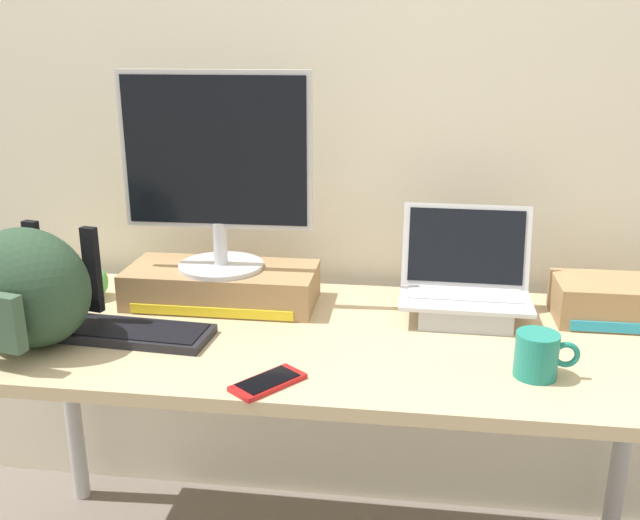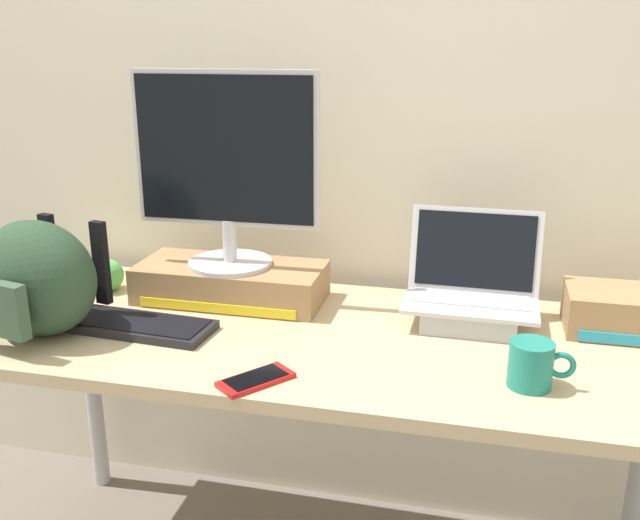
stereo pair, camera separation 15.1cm
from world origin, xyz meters
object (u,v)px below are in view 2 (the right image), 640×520
(messenger_backpack, at_px, (36,279))
(cell_phone, at_px, (256,379))
(open_laptop, at_px, (471,301))
(external_keyboard, at_px, (120,323))
(toner_box_cyan, at_px, (637,313))
(toner_box_yellow, at_px, (231,282))
(desktop_monitor, at_px, (226,167))
(plush_toy, at_px, (108,275))
(coffee_mug, at_px, (532,364))

(messenger_backpack, height_order, cell_phone, messenger_backpack)
(open_laptop, distance_m, external_keyboard, 0.85)
(messenger_backpack, xyz_separation_m, toner_box_cyan, (1.35, 0.33, -0.09))
(toner_box_yellow, distance_m, open_laptop, 0.62)
(desktop_monitor, xyz_separation_m, external_keyboard, (-0.19, -0.24, -0.34))
(toner_box_yellow, height_order, plush_toy, toner_box_yellow)
(messenger_backpack, distance_m, cell_phone, 0.59)
(toner_box_yellow, height_order, desktop_monitor, desktop_monitor)
(external_keyboard, relative_size, cell_phone, 2.88)
(cell_phone, bearing_deg, toner_box_cyan, 68.01)
(external_keyboard, xyz_separation_m, cell_phone, (0.41, -0.19, -0.01))
(toner_box_yellow, bearing_deg, external_keyboard, -129.03)
(external_keyboard, relative_size, messenger_backpack, 1.37)
(desktop_monitor, height_order, coffee_mug, desktop_monitor)
(desktop_monitor, xyz_separation_m, open_laptop, (0.62, -0.01, -0.30))
(coffee_mug, distance_m, plush_toy, 1.14)
(toner_box_cyan, bearing_deg, toner_box_yellow, -179.13)
(open_laptop, bearing_deg, external_keyboard, -163.19)
(toner_box_yellow, distance_m, plush_toy, 0.35)
(open_laptop, height_order, plush_toy, open_laptop)
(coffee_mug, distance_m, toner_box_cyan, 0.42)
(open_laptop, bearing_deg, cell_phone, -133.16)
(cell_phone, height_order, toner_box_cyan, toner_box_cyan)
(toner_box_yellow, relative_size, plush_toy, 5.56)
(external_keyboard, distance_m, cell_phone, 0.45)
(toner_box_yellow, relative_size, toner_box_cyan, 1.53)
(toner_box_yellow, xyz_separation_m, open_laptop, (0.62, -0.01, 0.01))
(external_keyboard, distance_m, toner_box_cyan, 1.22)
(toner_box_cyan, bearing_deg, external_keyboard, -167.94)
(open_laptop, height_order, cell_phone, open_laptop)
(plush_toy, bearing_deg, external_keyboard, -55.00)
(toner_box_cyan, bearing_deg, desktop_monitor, -179.07)
(toner_box_yellow, bearing_deg, cell_phone, -63.81)
(external_keyboard, xyz_separation_m, toner_box_cyan, (1.20, 0.26, 0.04))
(toner_box_yellow, height_order, toner_box_cyan, toner_box_cyan)
(coffee_mug, bearing_deg, external_keyboard, 175.25)
(messenger_backpack, bearing_deg, plush_toy, 102.09)
(coffee_mug, bearing_deg, cell_phone, -168.28)
(toner_box_yellow, distance_m, external_keyboard, 0.31)
(open_laptop, distance_m, coffee_mug, 0.34)
(coffee_mug, bearing_deg, messenger_backpack, 179.76)
(desktop_monitor, height_order, open_laptop, desktop_monitor)
(coffee_mug, relative_size, toner_box_cyan, 0.41)
(plush_toy, bearing_deg, open_laptop, 0.28)
(desktop_monitor, distance_m, toner_box_cyan, 1.05)
(toner_box_cyan, bearing_deg, open_laptop, -176.41)
(external_keyboard, height_order, toner_box_cyan, toner_box_cyan)
(cell_phone, bearing_deg, coffee_mug, 50.28)
(coffee_mug, xyz_separation_m, plush_toy, (-1.10, 0.31, -0.00))
(messenger_backpack, bearing_deg, desktop_monitor, 53.74)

